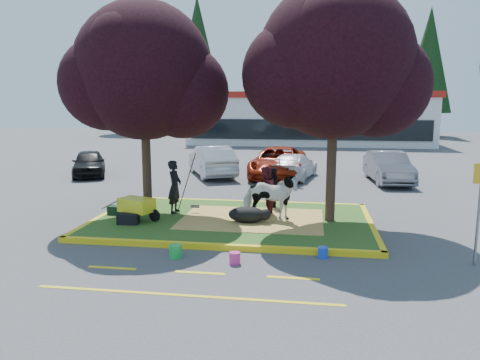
# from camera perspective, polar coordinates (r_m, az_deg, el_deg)

# --- Properties ---
(ground) EXTENTS (90.00, 90.00, 0.00)m
(ground) POSITION_cam_1_polar(r_m,az_deg,el_deg) (14.22, -0.93, -5.28)
(ground) COLOR #424244
(ground) RESTS_ON ground
(median_island) EXTENTS (8.00, 5.00, 0.15)m
(median_island) POSITION_cam_1_polar(r_m,az_deg,el_deg) (14.20, -0.93, -4.99)
(median_island) COLOR #274E18
(median_island) RESTS_ON ground
(curb_near) EXTENTS (8.30, 0.16, 0.15)m
(curb_near) POSITION_cam_1_polar(r_m,az_deg,el_deg) (11.77, -3.04, -8.12)
(curb_near) COLOR yellow
(curb_near) RESTS_ON ground
(curb_far) EXTENTS (8.30, 0.16, 0.15)m
(curb_far) POSITION_cam_1_polar(r_m,az_deg,el_deg) (16.68, 0.54, -2.78)
(curb_far) COLOR yellow
(curb_far) RESTS_ON ground
(curb_left) EXTENTS (0.16, 5.30, 0.15)m
(curb_left) POSITION_cam_1_polar(r_m,az_deg,el_deg) (15.40, -16.12, -4.22)
(curb_left) COLOR yellow
(curb_left) RESTS_ON ground
(curb_right) EXTENTS (0.16, 5.30, 0.15)m
(curb_right) POSITION_cam_1_polar(r_m,az_deg,el_deg) (14.13, 15.69, -5.43)
(curb_right) COLOR yellow
(curb_right) RESTS_ON ground
(straw_bedding) EXTENTS (4.20, 3.00, 0.01)m
(straw_bedding) POSITION_cam_1_polar(r_m,az_deg,el_deg) (14.10, 1.48, -4.77)
(straw_bedding) COLOR tan
(straw_bedding) RESTS_ON median_island
(tree_purple_left) EXTENTS (5.06, 4.20, 6.51)m
(tree_purple_left) POSITION_cam_1_polar(r_m,az_deg,el_deg) (14.84, -11.62, 12.14)
(tree_purple_left) COLOR black
(tree_purple_left) RESTS_ON median_island
(tree_purple_right) EXTENTS (5.30, 4.40, 6.82)m
(tree_purple_right) POSITION_cam_1_polar(r_m,az_deg,el_deg) (13.77, 11.55, 13.19)
(tree_purple_right) COLOR black
(tree_purple_right) RESTS_ON median_island
(fire_lane_stripe_a) EXTENTS (1.10, 0.12, 0.01)m
(fire_lane_stripe_a) POSITION_cam_1_polar(r_m,az_deg,el_deg) (10.92, -15.32, -10.29)
(fire_lane_stripe_a) COLOR yellow
(fire_lane_stripe_a) RESTS_ON ground
(fire_lane_stripe_b) EXTENTS (1.10, 0.12, 0.01)m
(fire_lane_stripe_b) POSITION_cam_1_polar(r_m,az_deg,el_deg) (10.30, -4.90, -11.21)
(fire_lane_stripe_b) COLOR yellow
(fire_lane_stripe_b) RESTS_ON ground
(fire_lane_stripe_c) EXTENTS (1.10, 0.12, 0.01)m
(fire_lane_stripe_c) POSITION_cam_1_polar(r_m,az_deg,el_deg) (10.04, 6.51, -11.79)
(fire_lane_stripe_c) COLOR yellow
(fire_lane_stripe_c) RESTS_ON ground
(fire_lane_long) EXTENTS (6.00, 0.10, 0.01)m
(fire_lane_long) POSITION_cam_1_polar(r_m,az_deg,el_deg) (9.22, -6.68, -13.80)
(fire_lane_long) COLOR yellow
(fire_lane_long) RESTS_ON ground
(retail_building) EXTENTS (20.40, 8.40, 4.40)m
(retail_building) POSITION_cam_1_polar(r_m,az_deg,el_deg) (41.56, 8.31, 7.60)
(retail_building) COLOR silver
(retail_building) RESTS_ON ground
(treeline) EXTENTS (46.58, 7.80, 14.63)m
(treeline) POSITION_cam_1_polar(r_m,az_deg,el_deg) (51.33, 7.66, 14.11)
(treeline) COLOR black
(treeline) RESTS_ON ground
(cow) EXTENTS (1.74, 0.89, 1.43)m
(cow) POSITION_cam_1_polar(r_m,az_deg,el_deg) (13.79, 3.66, -2.09)
(cow) COLOR silver
(cow) RESTS_ON median_island
(calf) EXTENTS (1.13, 0.67, 0.48)m
(calf) POSITION_cam_1_polar(r_m,az_deg,el_deg) (13.65, 0.87, -4.24)
(calf) COLOR black
(calf) RESTS_ON median_island
(handler) EXTENTS (0.44, 0.63, 1.66)m
(handler) POSITION_cam_1_polar(r_m,az_deg,el_deg) (14.90, -7.96, -0.81)
(handler) COLOR black
(handler) RESTS_ON median_island
(visitor_a) EXTENTS (0.65, 0.80, 1.54)m
(visitor_a) POSITION_cam_1_polar(r_m,az_deg,el_deg) (14.43, 3.12, -1.33)
(visitor_a) COLOR #47141C
(visitor_a) RESTS_ON median_island
(visitor_b) EXTENTS (0.37, 0.81, 1.35)m
(visitor_b) POSITION_cam_1_polar(r_m,az_deg,el_deg) (15.50, 4.13, -0.92)
(visitor_b) COLOR black
(visitor_b) RESTS_ON median_island
(wheelbarrow) EXTENTS (1.79, 0.92, 0.68)m
(wheelbarrow) POSITION_cam_1_polar(r_m,az_deg,el_deg) (14.14, -12.46, -3.02)
(wheelbarrow) COLOR black
(wheelbarrow) RESTS_ON median_island
(gear_bag_dark) EXTENTS (0.61, 0.35, 0.31)m
(gear_bag_dark) POSITION_cam_1_polar(r_m,az_deg,el_deg) (13.89, -13.46, -4.62)
(gear_bag_dark) COLOR black
(gear_bag_dark) RESTS_ON median_island
(gear_bag_green) EXTENTS (0.51, 0.35, 0.26)m
(gear_bag_green) POSITION_cam_1_polar(r_m,az_deg,el_deg) (15.19, -14.86, -3.55)
(gear_bag_green) COLOR black
(gear_bag_green) RESTS_ON median_island
(sign_post) EXTENTS (0.35, 0.06, 2.49)m
(sign_post) POSITION_cam_1_polar(r_m,az_deg,el_deg) (11.56, 27.20, -2.02)
(sign_post) COLOR slate
(sign_post) RESTS_ON ground
(bucket_green) EXTENTS (0.39, 0.39, 0.32)m
(bucket_green) POSITION_cam_1_polar(r_m,az_deg,el_deg) (11.25, -7.85, -8.61)
(bucket_green) COLOR green
(bucket_green) RESTS_ON ground
(bucket_pink) EXTENTS (0.26, 0.26, 0.27)m
(bucket_pink) POSITION_cam_1_polar(r_m,az_deg,el_deg) (10.76, -0.65, -9.50)
(bucket_pink) COLOR #D32E81
(bucket_pink) RESTS_ON ground
(bucket_blue) EXTENTS (0.27, 0.27, 0.26)m
(bucket_blue) POSITION_cam_1_polar(r_m,az_deg,el_deg) (11.32, 10.06, -8.69)
(bucket_blue) COLOR blue
(bucket_blue) RESTS_ON ground
(car_black) EXTENTS (2.88, 3.99, 1.26)m
(car_black) POSITION_cam_1_polar(r_m,az_deg,el_deg) (24.21, -17.94, 1.98)
(car_black) COLOR black
(car_black) RESTS_ON ground
(car_silver) EXTENTS (3.31, 4.77, 1.49)m
(car_silver) POSITION_cam_1_polar(r_m,az_deg,el_deg) (23.04, -3.46, 2.35)
(car_silver) COLOR #ADB0B6
(car_silver) RESTS_ON ground
(car_red) EXTENTS (2.66, 5.35, 1.46)m
(car_red) POSITION_cam_1_polar(r_m,az_deg,el_deg) (22.64, 4.70, 2.17)
(car_red) COLOR maroon
(car_red) RESTS_ON ground
(car_white) EXTENTS (2.45, 4.38, 1.20)m
(car_white) POSITION_cam_1_polar(r_m,az_deg,el_deg) (22.37, 6.53, 1.71)
(car_white) COLOR white
(car_white) RESTS_ON ground
(car_grey) EXTENTS (1.85, 4.35, 1.40)m
(car_grey) POSITION_cam_1_polar(r_m,az_deg,el_deg) (22.14, 17.62, 1.50)
(car_grey) COLOR slate
(car_grey) RESTS_ON ground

